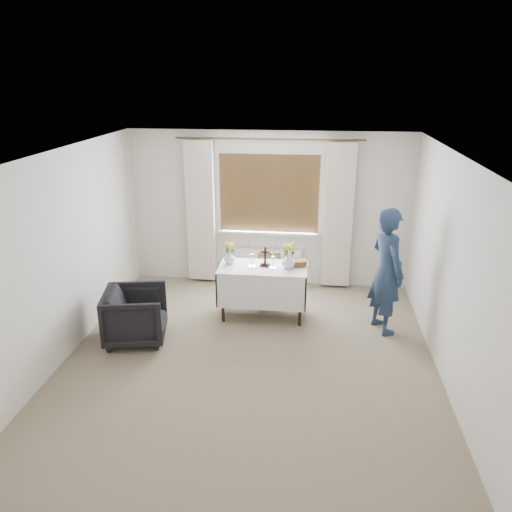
{
  "coord_description": "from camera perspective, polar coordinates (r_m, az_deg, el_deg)",
  "views": [
    {
      "loc": [
        0.71,
        -5.25,
        3.3
      ],
      "look_at": [
        -0.04,
        1.02,
        0.99
      ],
      "focal_mm": 35.0,
      "sensor_mm": 36.0,
      "label": 1
    }
  ],
  "objects": [
    {
      "name": "ground",
      "position": [
        6.25,
        -0.79,
        -11.86
      ],
      "size": [
        5.0,
        5.0,
        0.0
      ],
      "primitive_type": "plane",
      "color": "gray",
      "rests_on": "ground"
    },
    {
      "name": "altar_table",
      "position": [
        7.13,
        0.79,
        -4.11
      ],
      "size": [
        1.24,
        0.64,
        0.76
      ],
      "primitive_type": "cube",
      "color": "white",
      "rests_on": "ground"
    },
    {
      "name": "wooden_chair",
      "position": [
        7.51,
        1.5,
        -2.74
      ],
      "size": [
        0.39,
        0.39,
        0.79
      ],
      "primitive_type": null,
      "rotation": [
        0.0,
        0.0,
        0.08
      ],
      "color": "#533C1C",
      "rests_on": "ground"
    },
    {
      "name": "armchair",
      "position": [
        6.71,
        -13.59,
        -6.6
      ],
      "size": [
        0.91,
        0.9,
        0.71
      ],
      "primitive_type": "imported",
      "rotation": [
        0.0,
        0.0,
        1.77
      ],
      "color": "black",
      "rests_on": "ground"
    },
    {
      "name": "person",
      "position": [
        6.8,
        14.69,
        -1.67
      ],
      "size": [
        0.64,
        0.74,
        1.72
      ],
      "primitive_type": "imported",
      "rotation": [
        0.0,
        0.0,
        2.0
      ],
      "color": "navy",
      "rests_on": "ground"
    },
    {
      "name": "radiator",
      "position": [
        8.27,
        1.39,
        -1.22
      ],
      "size": [
        1.1,
        0.1,
        0.6
      ],
      "primitive_type": "cube",
      "color": "white",
      "rests_on": "ground"
    },
    {
      "name": "wooden_cross",
      "position": [
        6.97,
        1.06,
        -0.07
      ],
      "size": [
        0.15,
        0.12,
        0.29
      ],
      "primitive_type": null,
      "rotation": [
        0.0,
        0.0,
        -0.19
      ],
      "color": "black",
      "rests_on": "altar_table"
    },
    {
      "name": "candlestick_left",
      "position": [
        6.92,
        -0.45,
        0.27
      ],
      "size": [
        0.14,
        0.14,
        0.4
      ],
      "primitive_type": null,
      "rotation": [
        0.0,
        0.0,
        0.25
      ],
      "color": "white",
      "rests_on": "altar_table"
    },
    {
      "name": "candlestick_right",
      "position": [
        6.88,
        1.96,
        -0.02
      ],
      "size": [
        0.13,
        0.13,
        0.36
      ],
      "primitive_type": null,
      "rotation": [
        0.0,
        0.0,
        0.29
      ],
      "color": "white",
      "rests_on": "altar_table"
    },
    {
      "name": "flower_vase_left",
      "position": [
        7.1,
        -3.03,
        -0.2
      ],
      "size": [
        0.19,
        0.19,
        0.17
      ],
      "primitive_type": "imported",
      "rotation": [
        0.0,
        0.0,
        0.14
      ],
      "color": "silver",
      "rests_on": "altar_table"
    },
    {
      "name": "flower_vase_right",
      "position": [
        6.92,
        3.71,
        -0.63
      ],
      "size": [
        0.19,
        0.19,
        0.2
      ],
      "primitive_type": "imported",
      "rotation": [
        0.0,
        0.0,
        -0.0
      ],
      "color": "silver",
      "rests_on": "altar_table"
    },
    {
      "name": "wicker_basket",
      "position": [
        7.06,
        4.93,
        -0.73
      ],
      "size": [
        0.27,
        0.27,
        0.09
      ],
      "primitive_type": "cylinder",
      "rotation": [
        0.0,
        0.0,
        0.22
      ],
      "color": "brown",
      "rests_on": "altar_table"
    }
  ]
}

